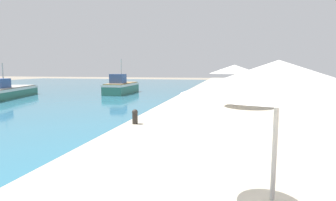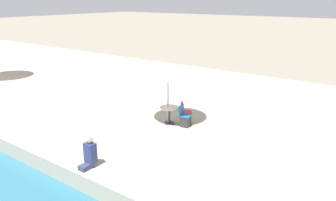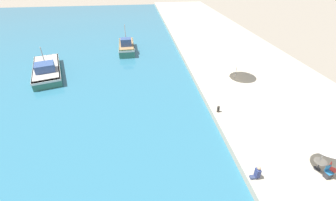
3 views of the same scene
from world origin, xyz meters
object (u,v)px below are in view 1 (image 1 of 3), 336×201
fishing_boat_mid (121,87)px  cafe_umbrella_white (234,69)px  cafe_umbrella_pink (278,78)px  fishing_boat_near (3,91)px  mooring_bollard (135,116)px

fishing_boat_mid → cafe_umbrella_white: (13.29, -12.91, 2.16)m
cafe_umbrella_pink → cafe_umbrella_white: 14.11m
fishing_boat_near → mooring_bollard: bearing=-49.4°
fishing_boat_near → cafe_umbrella_pink: (23.55, -19.46, 2.18)m
fishing_boat_mid → cafe_umbrella_pink: size_ratio=2.73×
mooring_bollard → fishing_boat_mid: bearing=114.4°
cafe_umbrella_white → mooring_bollard: cafe_umbrella_white is taller
cafe_umbrella_pink → cafe_umbrella_white: (-0.19, 14.11, 0.10)m
fishing_boat_near → cafe_umbrella_white: (23.36, -5.35, 2.28)m
fishing_boat_near → mooring_bollard: (18.98, -12.06, 0.21)m
cafe_umbrella_white → fishing_boat_near: bearing=167.1°
cafe_umbrella_pink → cafe_umbrella_white: size_ratio=0.79×
fishing_boat_mid → cafe_umbrella_pink: (13.47, -27.02, 2.06)m
cafe_umbrella_white → cafe_umbrella_pink: bearing=-89.2°
cafe_umbrella_pink → fishing_boat_near: bearing=140.4°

